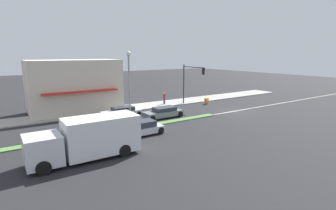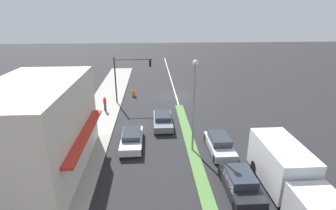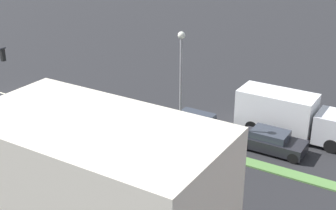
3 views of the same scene
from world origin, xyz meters
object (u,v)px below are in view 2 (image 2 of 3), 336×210
sedan_dark (241,184)px  suv_grey (163,120)px  street_lamp (194,95)px  warning_aframe_sign (134,93)px  delivery_truck (287,172)px  sedan_silver (219,144)px  traffic_signal_main (127,72)px  van_white (132,139)px  pedestrian (105,103)px

sedan_dark → suv_grey: (4.40, -10.59, -0.06)m
street_lamp → warning_aframe_sign: 16.50m
delivery_truck → sedan_silver: delivery_truck is taller
traffic_signal_main → suv_grey: bearing=119.6°
warning_aframe_sign → sedan_dark: size_ratio=0.20×
street_lamp → van_white: (5.00, -1.28, -4.19)m
suv_grey → van_white: bearing=54.4°
traffic_signal_main → street_lamp: 13.59m
traffic_signal_main → street_lamp: street_lamp is taller
sedan_silver → suv_grey: sedan_silver is taller
traffic_signal_main → street_lamp: bearing=116.8°
pedestrian → warning_aframe_sign: (-2.87, -5.48, -0.57)m
street_lamp → van_white: 6.65m
sedan_silver → van_white: (7.20, -1.38, -0.03)m
sedan_dark → street_lamp: bearing=-67.8°
street_lamp → van_white: size_ratio=1.66×
van_white → street_lamp: bearing=165.7°
delivery_truck → traffic_signal_main: bearing=-57.7°
traffic_signal_main → sedan_dark: size_ratio=1.37×
traffic_signal_main → delivery_truck: traffic_signal_main is taller
street_lamp → suv_grey: bearing=-67.0°
delivery_truck → sedan_dark: (2.80, -0.12, -0.82)m
street_lamp → sedan_silver: bearing=177.3°
sedan_dark → traffic_signal_main: bearing=-64.6°
warning_aframe_sign → suv_grey: 10.28m
delivery_truck → sedan_dark: bearing=-2.4°
suv_grey → van_white: (2.80, 3.91, -0.01)m
street_lamp → warning_aframe_sign: bearing=-69.1°
traffic_signal_main → van_white: (-1.12, 10.83, -3.32)m
traffic_signal_main → delivery_truck: bearing=122.3°
pedestrian → van_white: (-3.53, 8.11, -0.41)m
warning_aframe_sign → suv_grey: size_ratio=0.18×
pedestrian → sedan_silver: size_ratio=0.38×
traffic_signal_main → van_white: 11.38m
sedan_silver → van_white: 7.33m
traffic_signal_main → pedestrian: 4.65m
traffic_signal_main → sedan_silver: bearing=124.3°
pedestrian → sedan_silver: (-10.73, 9.50, -0.38)m
van_white → delivery_truck: bearing=145.8°
van_white → sedan_silver: bearing=169.1°
traffic_signal_main → warning_aframe_sign: traffic_signal_main is taller
traffic_signal_main → sedan_dark: 19.65m
street_lamp → delivery_truck: (-5.00, 5.51, -3.31)m
delivery_truck → suv_grey: bearing=-56.1°
warning_aframe_sign → sedan_silver: sedan_silver is taller
street_lamp → sedan_dark: size_ratio=1.80×
traffic_signal_main → suv_grey: size_ratio=1.23×
traffic_signal_main → sedan_dark: traffic_signal_main is taller
street_lamp → warning_aframe_sign: (5.66, -14.87, -4.35)m
pedestrian → street_lamp: bearing=132.3°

